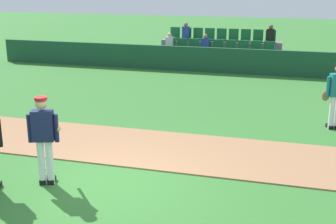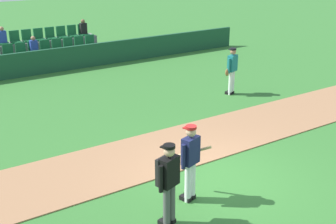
% 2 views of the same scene
% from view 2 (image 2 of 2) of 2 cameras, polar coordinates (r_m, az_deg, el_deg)
% --- Properties ---
extents(ground_plane, '(80.00, 80.00, 0.00)m').
position_cam_2_polar(ground_plane, '(10.65, 6.82, -8.71)').
color(ground_plane, '#33702D').
extents(infield_dirt_path, '(28.00, 2.45, 0.03)m').
position_cam_2_polar(infield_dirt_path, '(12.10, 0.59, -4.68)').
color(infield_dirt_path, '#9E704C').
rests_on(infield_dirt_path, ground).
extents(dugout_fence, '(20.00, 0.16, 1.05)m').
position_cam_2_polar(dugout_fence, '(20.00, -14.58, 6.53)').
color(dugout_fence, '#19472D').
rests_on(dugout_fence, ground).
extents(stadium_bleachers, '(5.55, 2.10, 1.90)m').
position_cam_2_polar(stadium_bleachers, '(21.34, -15.91, 7.20)').
color(stadium_bleachers, slate).
rests_on(stadium_bleachers, ground).
extents(batter_navy_jersey, '(0.74, 0.69, 1.76)m').
position_cam_2_polar(batter_navy_jersey, '(9.34, 2.94, -6.29)').
color(batter_navy_jersey, white).
rests_on(batter_navy_jersey, ground).
extents(umpire_home_plate, '(0.57, 0.40, 1.76)m').
position_cam_2_polar(umpire_home_plate, '(8.51, 0.05, -8.90)').
color(umpire_home_plate, '#4C4C4C').
rests_on(umpire_home_plate, ground).
extents(runner_teal_jersey, '(0.67, 0.40, 1.76)m').
position_cam_2_polar(runner_teal_jersey, '(16.39, 8.31, 5.50)').
color(runner_teal_jersey, white).
rests_on(runner_teal_jersey, ground).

